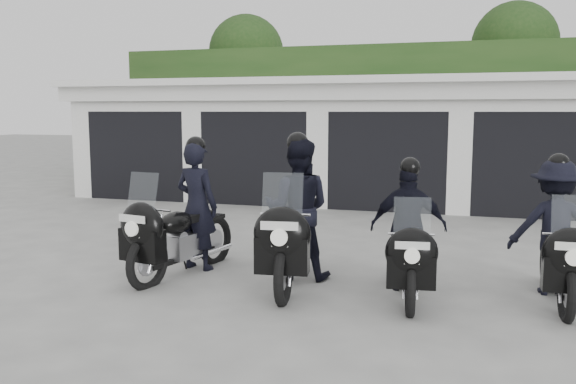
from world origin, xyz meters
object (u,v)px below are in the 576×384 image
(police_bike_c, at_px, (409,235))
(police_bike_d, at_px, (557,235))
(police_bike_b, at_px, (295,218))
(police_bike_a, at_px, (183,219))

(police_bike_c, height_order, police_bike_d, police_bike_d)
(police_bike_b, xyz_separation_m, police_bike_d, (3.16, 0.25, -0.09))
(police_bike_a, bearing_deg, police_bike_c, 11.00)
(police_bike_a, distance_m, police_bike_c, 3.03)
(police_bike_a, relative_size, police_bike_b, 0.95)
(police_bike_a, bearing_deg, police_bike_d, 15.55)
(police_bike_a, xyz_separation_m, police_bike_b, (1.56, 0.06, 0.08))
(police_bike_b, height_order, police_bike_c, police_bike_b)
(police_bike_c, relative_size, police_bike_d, 0.96)
(police_bike_a, relative_size, police_bike_d, 1.07)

